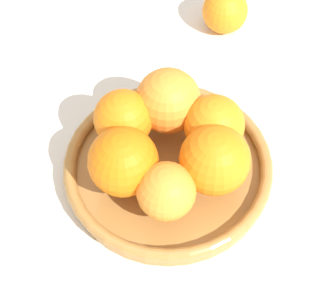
% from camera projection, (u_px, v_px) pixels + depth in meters
% --- Properties ---
extents(ground_plane, '(4.00, 4.00, 0.00)m').
position_uv_depth(ground_plane, '(168.00, 173.00, 0.68)').
color(ground_plane, silver).
extents(fruit_bowl, '(0.25, 0.25, 0.03)m').
position_uv_depth(fruit_bowl, '(168.00, 167.00, 0.67)').
color(fruit_bowl, '#A57238').
rests_on(fruit_bowl, ground_plane).
extents(orange_pile, '(0.19, 0.18, 0.08)m').
position_uv_depth(orange_pile, '(169.00, 140.00, 0.63)').
color(orange_pile, orange).
rests_on(orange_pile, fruit_bowl).
extents(stray_orange, '(0.07, 0.07, 0.07)m').
position_uv_depth(stray_orange, '(225.00, 11.00, 0.80)').
color(stray_orange, orange).
rests_on(stray_orange, ground_plane).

